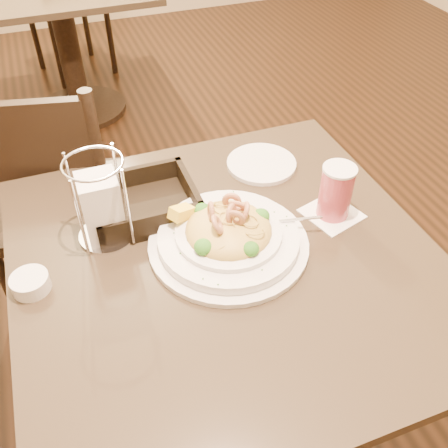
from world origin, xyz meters
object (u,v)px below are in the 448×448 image
object	(u,v)px
drink_glass	(336,192)
pasta_bowl	(228,235)
side_plate	(261,164)
main_table	(227,321)
dining_chair_near	(55,202)
butter_ramekin	(30,283)
background_table	(64,27)
bread_basket	(144,205)
napkin_caddy	(101,206)

from	to	relation	value
drink_glass	pasta_bowl	bearing A→B (deg)	-176.96
pasta_bowl	side_plate	xyz separation A→B (m)	(0.19, 0.25, -0.03)
pasta_bowl	side_plate	world-z (taller)	pasta_bowl
main_table	dining_chair_near	xyz separation A→B (m)	(-0.34, 0.61, 0.00)
pasta_bowl	side_plate	bearing A→B (deg)	53.04
butter_ramekin	main_table	bearing A→B (deg)	-7.89
pasta_bowl	butter_ramekin	size ratio (longest dim) A/B	5.08
background_table	butter_ramekin	xyz separation A→B (m)	(-0.27, -2.04, 0.24)
background_table	side_plate	bearing A→B (deg)	-79.40
bread_basket	side_plate	bearing A→B (deg)	12.95
napkin_caddy	bread_basket	bearing A→B (deg)	26.99
background_table	dining_chair_near	xyz separation A→B (m)	(-0.21, -1.48, 0.00)
background_table	pasta_bowl	world-z (taller)	pasta_bowl
bread_basket	napkin_caddy	distance (m)	0.13
pasta_bowl	side_plate	size ratio (longest dim) A/B	2.12
dining_chair_near	side_plate	distance (m)	0.68
butter_ramekin	bread_basket	bearing A→B (deg)	29.61
main_table	napkin_caddy	world-z (taller)	napkin_caddy
dining_chair_near	bread_basket	world-z (taller)	dining_chair_near
dining_chair_near	side_plate	xyz separation A→B (m)	(0.55, -0.33, 0.23)
pasta_bowl	dining_chair_near	bearing A→B (deg)	121.76
dining_chair_near	main_table	bearing A→B (deg)	131.98
dining_chair_near	napkin_caddy	distance (m)	0.56
dining_chair_near	napkin_caddy	size ratio (longest dim) A/B	4.59
background_table	butter_ramekin	bearing A→B (deg)	-97.47
background_table	drink_glass	xyz separation A→B (m)	(0.41, -2.04, 0.29)
main_table	bread_basket	world-z (taller)	bread_basket
main_table	side_plate	bearing A→B (deg)	54.35
main_table	dining_chair_near	size ratio (longest dim) A/B	0.97
main_table	background_table	size ratio (longest dim) A/B	0.99
main_table	napkin_caddy	distance (m)	0.42
main_table	butter_ramekin	distance (m)	0.47
dining_chair_near	bread_basket	distance (m)	0.52
main_table	butter_ramekin	size ratio (longest dim) A/B	11.76
background_table	side_plate	world-z (taller)	side_plate
pasta_bowl	napkin_caddy	world-z (taller)	napkin_caddy
side_plate	dining_chair_near	bearing A→B (deg)	149.22
background_table	pasta_bowl	bearing A→B (deg)	-85.90
pasta_bowl	side_plate	distance (m)	0.32
background_table	side_plate	size ratio (longest dim) A/B	4.96
background_table	dining_chair_near	distance (m)	1.49
pasta_bowl	bread_basket	xyz separation A→B (m)	(-0.15, 0.18, -0.01)
main_table	bread_basket	distance (m)	0.35
butter_ramekin	dining_chair_near	bearing A→B (deg)	84.33
background_table	napkin_caddy	distance (m)	1.96
main_table	pasta_bowl	xyz separation A→B (m)	(0.01, 0.03, 0.26)
bread_basket	main_table	bearing A→B (deg)	-57.93
side_plate	butter_ramekin	bearing A→B (deg)	-159.16
side_plate	butter_ramekin	size ratio (longest dim) A/B	2.40
main_table	pasta_bowl	size ratio (longest dim) A/B	2.32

